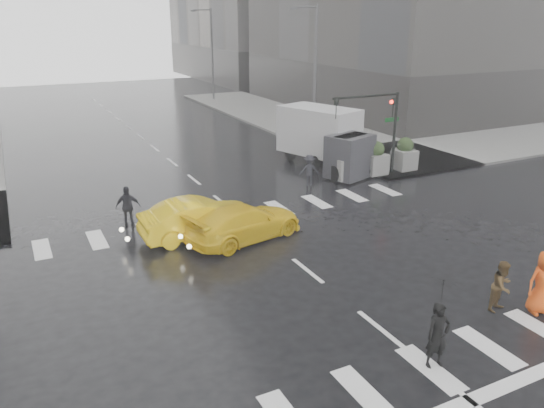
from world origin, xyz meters
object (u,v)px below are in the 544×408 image
pedestrian_orange (544,282)px  box_truck (327,138)px  taxi_mid (200,218)px  traffic_signal_pole (381,118)px  pedestrian_brown (502,286)px

pedestrian_orange → box_truck: (2.78, 16.14, 0.81)m
pedestrian_orange → taxi_mid: size_ratio=0.42×
traffic_signal_pole → pedestrian_orange: bearing=-107.7°
pedestrian_orange → taxi_mid: pedestrian_orange is taller
pedestrian_orange → taxi_mid: 12.11m
traffic_signal_pole → box_truck: size_ratio=0.72×
pedestrian_brown → taxi_mid: size_ratio=0.34×
pedestrian_orange → box_truck: box_truck is taller
pedestrian_brown → taxi_mid: bearing=110.0°
traffic_signal_pole → pedestrian_brown: (-5.22, -12.76, -2.44)m
pedestrian_brown → taxi_mid: 11.06m
traffic_signal_pole → pedestrian_brown: 14.00m
traffic_signal_pole → box_truck: bearing=118.7°
pedestrian_brown → pedestrian_orange: (0.93, -0.62, 0.19)m
taxi_mid → pedestrian_orange: bearing=-145.1°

